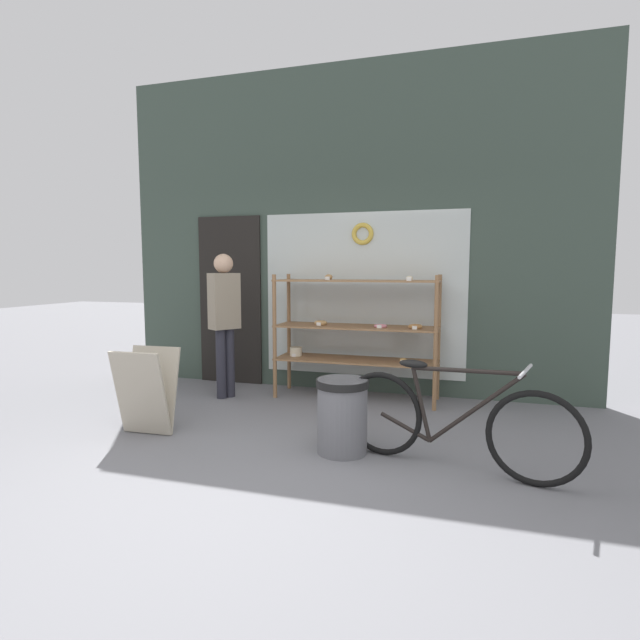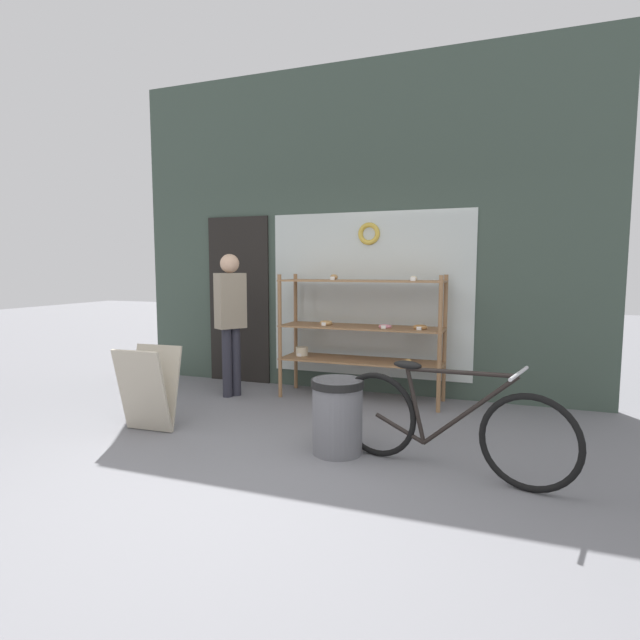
# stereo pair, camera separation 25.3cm
# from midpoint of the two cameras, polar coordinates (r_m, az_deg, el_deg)

# --- Properties ---
(ground_plane) EXTENTS (30.00, 30.00, 0.00)m
(ground_plane) POSITION_cam_midpoint_polar(r_m,az_deg,el_deg) (3.56, -7.82, -18.29)
(ground_plane) COLOR slate
(storefront_facade) EXTENTS (5.60, 0.13, 3.79)m
(storefront_facade) POSITION_cam_midpoint_polar(r_m,az_deg,el_deg) (5.93, 4.77, 9.63)
(storefront_facade) COLOR #3D4C42
(storefront_facade) RESTS_ON ground_plane
(display_case) EXTENTS (1.80, 0.50, 1.39)m
(display_case) POSITION_cam_midpoint_polar(r_m,az_deg,el_deg) (5.53, 5.89, -0.71)
(display_case) COLOR #8E6642
(display_case) RESTS_ON ground_plane
(bicycle) EXTENTS (1.73, 0.58, 0.79)m
(bicycle) POSITION_cam_midpoint_polar(r_m,az_deg,el_deg) (3.77, 16.05, -11.33)
(bicycle) COLOR black
(bicycle) RESTS_ON ground_plane
(sandwich_board) EXTENTS (0.49, 0.40, 0.75)m
(sandwich_board) POSITION_cam_midpoint_polar(r_m,az_deg,el_deg) (4.71, -17.53, -7.53)
(sandwich_board) COLOR #B2A893
(sandwich_board) RESTS_ON ground_plane
(pedestrian) EXTENTS (0.32, 0.37, 1.62)m
(pedestrian) POSITION_cam_midpoint_polar(r_m,az_deg,el_deg) (5.68, -8.93, 0.72)
(pedestrian) COLOR #282833
(pedestrian) RESTS_ON ground_plane
(trash_bin) EXTENTS (0.42, 0.42, 0.59)m
(trash_bin) POSITION_cam_midpoint_polar(r_m,az_deg,el_deg) (4.00, 3.85, -10.56)
(trash_bin) COLOR slate
(trash_bin) RESTS_ON ground_plane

